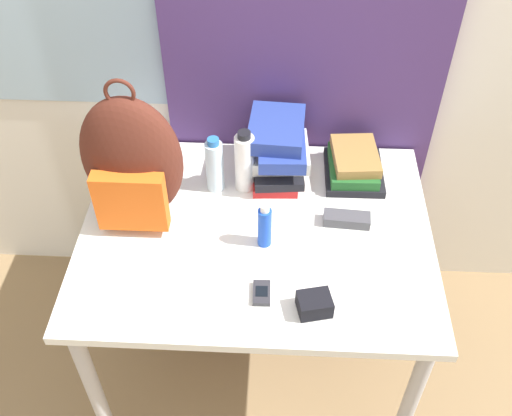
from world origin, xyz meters
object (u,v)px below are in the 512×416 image
(water_bottle, at_px, (215,165))
(camera_pouch, at_px, (314,304))
(backpack, at_px, (132,163))
(cell_phone, at_px, (262,293))
(sunscreen_bottle, at_px, (265,226))
(book_stack_center, at_px, (354,165))
(sports_bottle, at_px, (245,162))
(book_stack_left, at_px, (277,149))
(sunglasses_case, at_px, (347,219))

(water_bottle, xyz_separation_m, camera_pouch, (0.33, -0.50, -0.07))
(backpack, bearing_deg, cell_phone, -37.21)
(water_bottle, relative_size, sunscreen_bottle, 1.28)
(book_stack_center, bearing_deg, sports_bottle, -168.24)
(sunscreen_bottle, bearing_deg, book_stack_left, 84.84)
(book_stack_left, bearing_deg, cell_phone, -93.26)
(water_bottle, distance_m, camera_pouch, 0.60)
(cell_phone, bearing_deg, book_stack_center, 60.99)
(book_stack_center, xyz_separation_m, water_bottle, (-0.47, -0.09, 0.05))
(backpack, bearing_deg, water_bottle, 31.00)
(sports_bottle, xyz_separation_m, sunscreen_bottle, (0.08, -0.26, -0.03))
(backpack, distance_m, camera_pouch, 0.69)
(book_stack_center, distance_m, water_bottle, 0.49)
(water_bottle, distance_m, sunglasses_case, 0.47)
(water_bottle, bearing_deg, cell_phone, -68.61)
(water_bottle, xyz_separation_m, cell_phone, (0.18, -0.45, -0.09))
(sunscreen_bottle, bearing_deg, camera_pouch, -58.82)
(sports_bottle, relative_size, sunscreen_bottle, 1.42)
(book_stack_left, height_order, water_bottle, same)
(sports_bottle, bearing_deg, book_stack_center, 11.76)
(book_stack_left, height_order, sunscreen_bottle, book_stack_left)
(book_stack_center, relative_size, sunscreen_bottle, 1.44)
(sports_bottle, bearing_deg, backpack, -155.92)
(backpack, xyz_separation_m, cell_phone, (0.41, -0.31, -0.21))
(book_stack_center, height_order, sunglasses_case, book_stack_center)
(sunscreen_bottle, bearing_deg, sunglasses_case, 20.74)
(water_bottle, xyz_separation_m, sunscreen_bottle, (0.18, -0.25, -0.02))
(backpack, distance_m, water_bottle, 0.30)
(backpack, distance_m, book_stack_center, 0.76)
(book_stack_center, distance_m, sunglasses_case, 0.24)
(sunglasses_case, relative_size, camera_pouch, 1.42)
(cell_phone, bearing_deg, sunscreen_bottle, 89.96)
(book_stack_center, xyz_separation_m, camera_pouch, (-0.15, -0.58, -0.02))
(sports_bottle, bearing_deg, water_bottle, -174.98)
(sports_bottle, height_order, sunglasses_case, sports_bottle)
(sports_bottle, distance_m, camera_pouch, 0.56)
(book_stack_left, height_order, book_stack_center, book_stack_left)
(sunglasses_case, bearing_deg, sunscreen_bottle, -159.26)
(book_stack_center, relative_size, water_bottle, 1.13)
(backpack, relative_size, water_bottle, 2.43)
(water_bottle, distance_m, cell_phone, 0.49)
(book_stack_left, distance_m, water_bottle, 0.23)
(cell_phone, bearing_deg, book_stack_left, 86.74)
(cell_phone, relative_size, sunglasses_case, 0.56)
(sports_bottle, height_order, camera_pouch, sports_bottle)
(backpack, relative_size, book_stack_left, 1.75)
(book_stack_center, height_order, camera_pouch, book_stack_center)
(book_stack_left, height_order, camera_pouch, book_stack_left)
(sunscreen_bottle, height_order, sunglasses_case, sunscreen_bottle)
(book_stack_center, bearing_deg, cell_phone, -119.01)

